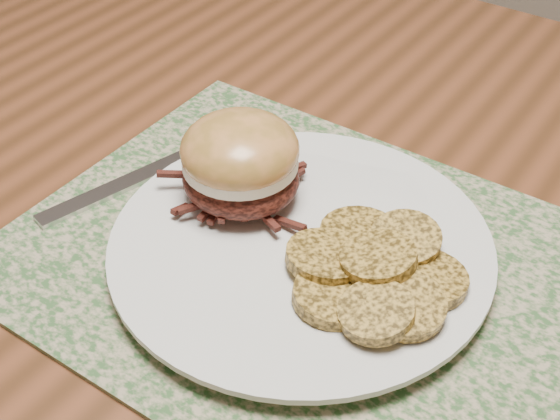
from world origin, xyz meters
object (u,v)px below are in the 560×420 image
object	(u,v)px
dining_table	(103,200)
dinner_plate	(301,249)
fork	(151,172)
pork_sandwich	(240,162)

from	to	relation	value
dining_table	dinner_plate	size ratio (longest dim) A/B	5.77
fork	dining_table	bearing A→B (deg)	-176.77
dining_table	pork_sandwich	bearing A→B (deg)	-5.46
dinner_plate	fork	size ratio (longest dim) A/B	1.33
dining_table	fork	distance (m)	0.13
dinner_plate	pork_sandwich	bearing A→B (deg)	166.02
dinner_plate	pork_sandwich	size ratio (longest dim) A/B	2.26
fork	dinner_plate	bearing A→B (deg)	11.52
pork_sandwich	dinner_plate	bearing A→B (deg)	5.58
dinner_plate	pork_sandwich	xyz separation A→B (m)	(-0.06, 0.02, 0.04)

